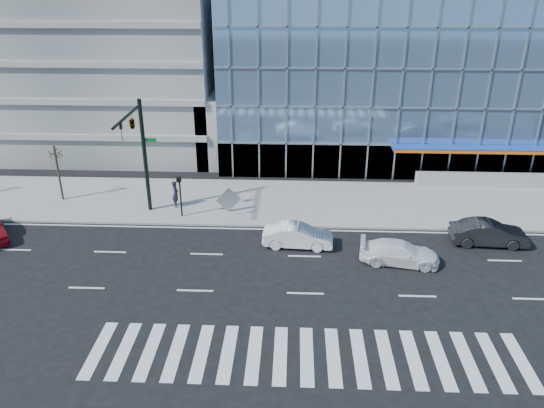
{
  "coord_description": "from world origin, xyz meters",
  "views": [
    {
      "loc": [
        -0.74,
        -28.11,
        16.18
      ],
      "look_at": [
        -2.11,
        3.0,
        2.1
      ],
      "focal_mm": 35.0,
      "sensor_mm": 36.0,
      "label": 1
    }
  ],
  "objects_px": {
    "traffic_signal": "(136,134)",
    "white_sedan": "(298,236)",
    "dark_sedan": "(489,233)",
    "pedestrian": "(176,194)",
    "ped_signal_post": "(180,190)",
    "white_suv": "(400,253)",
    "tilted_panel": "(228,200)",
    "street_tree_near": "(55,153)"
  },
  "relations": [
    {
      "from": "traffic_signal",
      "to": "white_sedan",
      "type": "relative_size",
      "value": 1.83
    },
    {
      "from": "dark_sedan",
      "to": "pedestrian",
      "type": "xyz_separation_m",
      "value": [
        -20.82,
        4.55,
        0.35
      ]
    },
    {
      "from": "ped_signal_post",
      "to": "white_suv",
      "type": "xyz_separation_m",
      "value": [
        14.09,
        -5.44,
        -1.47
      ]
    },
    {
      "from": "white_suv",
      "to": "dark_sedan",
      "type": "relative_size",
      "value": 0.99
    },
    {
      "from": "white_sedan",
      "to": "tilted_panel",
      "type": "xyz_separation_m",
      "value": [
        -4.91,
        4.59,
        0.35
      ]
    },
    {
      "from": "traffic_signal",
      "to": "white_suv",
      "type": "bearing_deg",
      "value": -16.99
    },
    {
      "from": "pedestrian",
      "to": "dark_sedan",
      "type": "bearing_deg",
      "value": -115.04
    },
    {
      "from": "street_tree_near",
      "to": "tilted_panel",
      "type": "bearing_deg",
      "value": -7.31
    },
    {
      "from": "traffic_signal",
      "to": "ped_signal_post",
      "type": "height_order",
      "value": "traffic_signal"
    },
    {
      "from": "dark_sedan",
      "to": "traffic_signal",
      "type": "bearing_deg",
      "value": 86.61
    },
    {
      "from": "ped_signal_post",
      "to": "pedestrian",
      "type": "distance_m",
      "value": 2.09
    },
    {
      "from": "white_suv",
      "to": "street_tree_near",
      "type": "bearing_deg",
      "value": 79.26
    },
    {
      "from": "ped_signal_post",
      "to": "traffic_signal",
      "type": "bearing_deg",
      "value": -171.48
    },
    {
      "from": "ped_signal_post",
      "to": "tilted_panel",
      "type": "height_order",
      "value": "ped_signal_post"
    },
    {
      "from": "street_tree_near",
      "to": "white_suv",
      "type": "bearing_deg",
      "value": -18.73
    },
    {
      "from": "traffic_signal",
      "to": "pedestrian",
      "type": "bearing_deg",
      "value": 49.17
    },
    {
      "from": "tilted_panel",
      "to": "traffic_signal",
      "type": "bearing_deg",
      "value": 175.34
    },
    {
      "from": "pedestrian",
      "to": "tilted_panel",
      "type": "relative_size",
      "value": 1.5
    },
    {
      "from": "traffic_signal",
      "to": "tilted_panel",
      "type": "relative_size",
      "value": 6.15
    },
    {
      "from": "traffic_signal",
      "to": "dark_sedan",
      "type": "bearing_deg",
      "value": -6.33
    },
    {
      "from": "pedestrian",
      "to": "tilted_panel",
      "type": "distance_m",
      "value": 3.98
    },
    {
      "from": "dark_sedan",
      "to": "street_tree_near",
      "type": "bearing_deg",
      "value": 82.53
    },
    {
      "from": "pedestrian",
      "to": "street_tree_near",
      "type": "bearing_deg",
      "value": 71.51
    },
    {
      "from": "pedestrian",
      "to": "tilted_panel",
      "type": "bearing_deg",
      "value": -113.45
    },
    {
      "from": "street_tree_near",
      "to": "tilted_panel",
      "type": "xyz_separation_m",
      "value": [
        12.68,
        -1.63,
        -2.71
      ]
    },
    {
      "from": "white_sedan",
      "to": "pedestrian",
      "type": "xyz_separation_m",
      "value": [
        -8.82,
        5.33,
        0.4
      ]
    },
    {
      "from": "white_sedan",
      "to": "dark_sedan",
      "type": "bearing_deg",
      "value": -82.75
    },
    {
      "from": "dark_sedan",
      "to": "ped_signal_post",
      "type": "bearing_deg",
      "value": 84.78
    },
    {
      "from": "dark_sedan",
      "to": "white_suv",
      "type": "bearing_deg",
      "value": 116.09
    },
    {
      "from": "ped_signal_post",
      "to": "street_tree_near",
      "type": "distance_m",
      "value": 9.97
    },
    {
      "from": "white_sedan",
      "to": "pedestrian",
      "type": "relative_size",
      "value": 2.24
    },
    {
      "from": "traffic_signal",
      "to": "street_tree_near",
      "type": "height_order",
      "value": "traffic_signal"
    },
    {
      "from": "white_sedan",
      "to": "tilted_panel",
      "type": "distance_m",
      "value": 6.73
    },
    {
      "from": "tilted_panel",
      "to": "street_tree_near",
      "type": "bearing_deg",
      "value": 155.11
    },
    {
      "from": "street_tree_near",
      "to": "white_sedan",
      "type": "bearing_deg",
      "value": -19.47
    },
    {
      "from": "street_tree_near",
      "to": "white_suv",
      "type": "relative_size",
      "value": 0.91
    },
    {
      "from": "street_tree_near",
      "to": "dark_sedan",
      "type": "height_order",
      "value": "street_tree_near"
    },
    {
      "from": "traffic_signal",
      "to": "white_suv",
      "type": "distance_m",
      "value": 18.19
    },
    {
      "from": "ped_signal_post",
      "to": "tilted_panel",
      "type": "bearing_deg",
      "value": 16.27
    },
    {
      "from": "white_sedan",
      "to": "tilted_panel",
      "type": "relative_size",
      "value": 3.36
    },
    {
      "from": "street_tree_near",
      "to": "pedestrian",
      "type": "distance_m",
      "value": 9.21
    },
    {
      "from": "ped_signal_post",
      "to": "white_sedan",
      "type": "height_order",
      "value": "ped_signal_post"
    }
  ]
}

